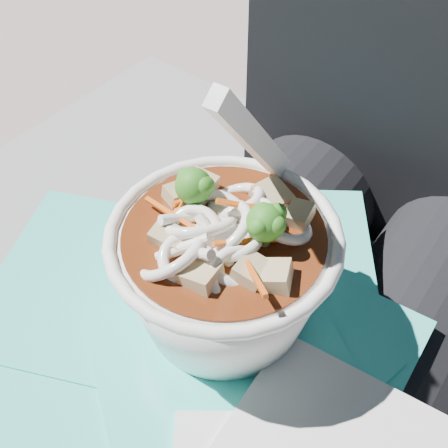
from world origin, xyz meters
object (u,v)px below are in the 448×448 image
Objects in this scene: stone_ledge at (313,419)px; udon_bowl at (224,266)px; lap at (263,388)px; person_body at (320,299)px; plastic_bag at (208,350)px.

stone_ledge is 0.48m from udon_bowl.
lap is at bearing 10.34° from udon_bowl.
plastic_bag is (-0.03, -0.13, 0.06)m from person_body.
stone_ledge is 0.33m from person_body.
stone_ledge is at bearing 77.30° from udon_bowl.
person_body is at bearing -90.00° from stone_ledge.
udon_bowl is at bearing -102.70° from stone_ledge.
person_body reaches higher than lap.
stone_ledge is 0.99× the size of person_body.
udon_bowl reaches higher than plastic_bag.
plastic_bag is at bearing -98.93° from stone_ledge.
lap is at bearing -90.00° from person_body.
person_body is at bearing 77.15° from plastic_bag.
stone_ledge is 2.08× the size of lap.
plastic_bag is at bearing -78.29° from udon_bowl.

